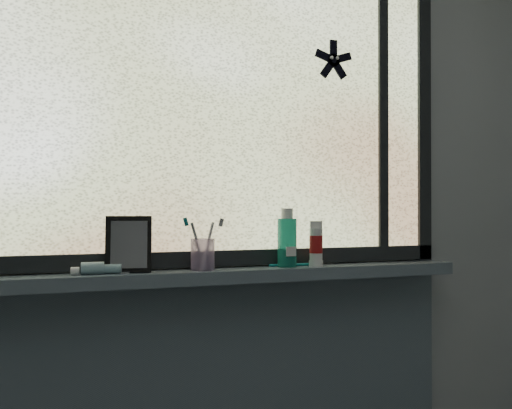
{
  "coord_description": "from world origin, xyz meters",
  "views": [
    {
      "loc": [
        -0.53,
        -0.47,
        1.21
      ],
      "look_at": [
        0.03,
        1.05,
        1.22
      ],
      "focal_mm": 40.0,
      "sensor_mm": 36.0,
      "label": 1
    }
  ],
  "objects_px": {
    "vanity_mirror": "(129,244)",
    "cream_tube": "(316,242)",
    "toothbrush_cup": "(203,254)",
    "mouthwash_bottle": "(287,238)"
  },
  "relations": [
    {
      "from": "vanity_mirror",
      "to": "cream_tube",
      "type": "distance_m",
      "value": 0.6
    },
    {
      "from": "cream_tube",
      "to": "toothbrush_cup",
      "type": "bearing_deg",
      "value": 177.99
    },
    {
      "from": "vanity_mirror",
      "to": "mouthwash_bottle",
      "type": "distance_m",
      "value": 0.5
    },
    {
      "from": "mouthwash_bottle",
      "to": "cream_tube",
      "type": "bearing_deg",
      "value": -7.52
    },
    {
      "from": "vanity_mirror",
      "to": "mouthwash_bottle",
      "type": "relative_size",
      "value": 1.07
    },
    {
      "from": "toothbrush_cup",
      "to": "cream_tube",
      "type": "xyz_separation_m",
      "value": [
        0.38,
        -0.01,
        0.03
      ]
    },
    {
      "from": "toothbrush_cup",
      "to": "vanity_mirror",
      "type": "bearing_deg",
      "value": 177.29
    },
    {
      "from": "toothbrush_cup",
      "to": "mouthwash_bottle",
      "type": "height_order",
      "value": "mouthwash_bottle"
    },
    {
      "from": "vanity_mirror",
      "to": "cream_tube",
      "type": "relative_size",
      "value": 1.58
    },
    {
      "from": "toothbrush_cup",
      "to": "mouthwash_bottle",
      "type": "distance_m",
      "value": 0.29
    }
  ]
}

